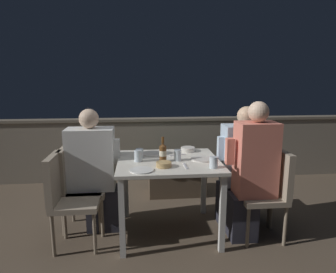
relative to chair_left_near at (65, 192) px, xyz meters
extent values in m
plane|color=brown|center=(0.95, 0.15, -0.52)|extent=(16.00, 16.00, 0.00)
cube|color=gray|center=(0.95, 1.78, -0.07)|extent=(9.00, 0.14, 0.89)
cube|color=#706656|center=(0.95, 1.78, 0.39)|extent=(9.00, 0.18, 0.04)
cube|color=silver|center=(0.95, 0.15, 0.22)|extent=(0.97, 0.88, 0.03)
cube|color=silver|center=(0.51, -0.24, -0.16)|extent=(0.05, 0.05, 0.72)
cube|color=silver|center=(1.39, -0.24, -0.16)|extent=(0.05, 0.05, 0.72)
cube|color=silver|center=(0.51, 0.54, -0.16)|extent=(0.05, 0.05, 0.72)
cube|color=silver|center=(1.39, 0.54, -0.16)|extent=(0.05, 0.05, 0.72)
cube|color=brown|center=(1.15, 1.13, -0.38)|extent=(0.74, 0.36, 0.28)
ellipsoid|color=#194723|center=(0.95, 1.13, -0.10)|extent=(0.33, 0.47, 0.31)
ellipsoid|color=#194723|center=(1.15, 1.13, -0.10)|extent=(0.33, 0.47, 0.31)
ellipsoid|color=#194723|center=(1.36, 1.13, -0.10)|extent=(0.33, 0.47, 0.31)
cube|color=gray|center=(0.09, 0.00, -0.10)|extent=(0.41, 0.41, 0.05)
cube|color=gray|center=(-0.09, 0.00, 0.13)|extent=(0.06, 0.41, 0.43)
cylinder|color=#7F705B|center=(-0.08, -0.18, -0.32)|extent=(0.03, 0.03, 0.39)
cylinder|color=#7F705B|center=(0.27, -0.18, -0.32)|extent=(0.03, 0.03, 0.39)
cylinder|color=#7F705B|center=(-0.08, 0.18, -0.32)|extent=(0.03, 0.03, 0.39)
cylinder|color=#7F705B|center=(0.27, 0.18, -0.32)|extent=(0.03, 0.03, 0.39)
cube|color=gray|center=(0.12, 0.29, -0.10)|extent=(0.41, 0.41, 0.05)
cube|color=gray|center=(-0.06, 0.29, 0.13)|extent=(0.06, 0.41, 0.43)
cylinder|color=#7F705B|center=(-0.05, 0.12, -0.32)|extent=(0.03, 0.03, 0.39)
cylinder|color=#7F705B|center=(0.30, 0.12, -0.32)|extent=(0.03, 0.03, 0.39)
cylinder|color=#7F705B|center=(-0.05, 0.47, -0.32)|extent=(0.03, 0.03, 0.39)
cylinder|color=#7F705B|center=(0.30, 0.47, -0.32)|extent=(0.03, 0.03, 0.39)
cube|color=#282833|center=(0.29, 0.29, -0.30)|extent=(0.32, 0.23, 0.44)
cube|color=white|center=(0.19, 0.29, 0.22)|extent=(0.46, 0.26, 0.61)
cube|color=white|center=(0.44, 0.29, 0.30)|extent=(0.07, 0.07, 0.24)
sphere|color=beige|center=(0.19, 0.29, 0.62)|extent=(0.19, 0.19, 0.19)
cube|color=gray|center=(1.81, -0.03, -0.10)|extent=(0.41, 0.41, 0.05)
cube|color=gray|center=(2.00, -0.03, 0.13)|extent=(0.06, 0.41, 0.43)
cylinder|color=#7F705B|center=(1.64, -0.20, -0.32)|extent=(0.03, 0.03, 0.39)
cylinder|color=#7F705B|center=(1.99, -0.20, -0.32)|extent=(0.03, 0.03, 0.39)
cylinder|color=#7F705B|center=(1.64, 0.15, -0.32)|extent=(0.03, 0.03, 0.39)
cylinder|color=#7F705B|center=(1.99, 0.15, -0.32)|extent=(0.03, 0.03, 0.39)
cube|color=#282833|center=(1.64, -0.03, -0.30)|extent=(0.26, 0.23, 0.44)
cube|color=#E07A66|center=(1.74, -0.03, 0.27)|extent=(0.37, 0.26, 0.70)
cube|color=#E07A66|center=(1.49, -0.03, 0.35)|extent=(0.07, 0.07, 0.24)
sphere|color=beige|center=(1.74, -0.03, 0.71)|extent=(0.19, 0.19, 0.19)
cube|color=gray|center=(1.82, 0.28, -0.10)|extent=(0.41, 0.41, 0.05)
cube|color=gray|center=(2.00, 0.28, 0.13)|extent=(0.06, 0.41, 0.43)
cylinder|color=#7F705B|center=(1.64, 0.10, -0.32)|extent=(0.03, 0.03, 0.39)
cylinder|color=#7F705B|center=(1.99, 0.10, -0.32)|extent=(0.03, 0.03, 0.39)
cylinder|color=#7F705B|center=(1.64, 0.45, -0.32)|extent=(0.03, 0.03, 0.39)
cylinder|color=#7F705B|center=(1.99, 0.45, -0.32)|extent=(0.03, 0.03, 0.39)
cube|color=#282833|center=(1.65, 0.28, -0.30)|extent=(0.32, 0.23, 0.44)
cube|color=silver|center=(1.75, 0.28, 0.23)|extent=(0.45, 0.26, 0.62)
cube|color=silver|center=(1.50, 0.28, 0.30)|extent=(0.07, 0.07, 0.24)
sphere|color=tan|center=(1.75, 0.28, 0.64)|extent=(0.19, 0.19, 0.19)
cylinder|color=brown|center=(0.89, 0.11, 0.30)|extent=(0.07, 0.07, 0.15)
cylinder|color=beige|center=(0.89, 0.11, 0.31)|extent=(0.07, 0.07, 0.05)
cone|color=brown|center=(0.89, 0.11, 0.39)|extent=(0.07, 0.07, 0.03)
cylinder|color=brown|center=(0.89, 0.11, 0.44)|extent=(0.03, 0.03, 0.06)
cylinder|color=silver|center=(0.80, 0.39, 0.24)|extent=(0.22, 0.22, 0.01)
cylinder|color=silver|center=(1.28, 0.14, 0.24)|extent=(0.22, 0.22, 0.01)
cylinder|color=white|center=(0.69, -0.15, 0.24)|extent=(0.21, 0.21, 0.01)
cylinder|color=tan|center=(0.89, -0.06, 0.25)|extent=(0.14, 0.14, 0.04)
torus|color=tan|center=(0.89, -0.06, 0.27)|extent=(0.14, 0.14, 0.01)
cylinder|color=beige|center=(1.19, 0.47, 0.25)|extent=(0.15, 0.15, 0.04)
torus|color=beige|center=(1.19, 0.47, 0.27)|extent=(0.15, 0.15, 0.01)
cylinder|color=silver|center=(1.03, 0.13, 0.28)|extent=(0.07, 0.07, 0.11)
cylinder|color=silver|center=(1.32, -0.13, 0.28)|extent=(0.07, 0.07, 0.10)
cylinder|color=silver|center=(0.67, 0.27, 0.28)|extent=(0.08, 0.08, 0.09)
cylinder|color=silver|center=(0.66, 0.14, 0.28)|extent=(0.07, 0.07, 0.11)
cube|color=silver|center=(1.08, -0.07, 0.23)|extent=(0.02, 0.17, 0.01)
cube|color=silver|center=(1.06, 0.32, 0.23)|extent=(0.17, 0.06, 0.01)
camera|label=1|loc=(0.68, -2.61, 1.03)|focal=32.00mm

